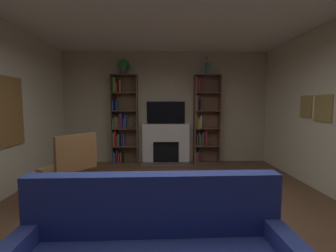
{
  "coord_description": "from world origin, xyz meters",
  "views": [
    {
      "loc": [
        -0.11,
        -2.64,
        1.49
      ],
      "look_at": [
        0.0,
        1.31,
        1.12
      ],
      "focal_mm": 24.35,
      "sensor_mm": 36.0,
      "label": 1
    }
  ],
  "objects_px": {
    "potted_plant": "(124,66)",
    "coffee_table": "(156,212)",
    "vase_with_flowers": "(208,68)",
    "tv": "(166,113)",
    "bookshelf_left": "(122,121)",
    "bookshelf_right": "(203,121)",
    "armchair": "(70,167)",
    "fireplace": "(166,143)"
  },
  "relations": [
    {
      "from": "bookshelf_right",
      "to": "armchair",
      "type": "height_order",
      "value": "bookshelf_right"
    },
    {
      "from": "fireplace",
      "to": "coffee_table",
      "type": "xyz_separation_m",
      "value": [
        -0.17,
        -3.42,
        -0.19
      ]
    },
    {
      "from": "fireplace",
      "to": "bookshelf_right",
      "type": "distance_m",
      "value": 1.11
    },
    {
      "from": "tv",
      "to": "coffee_table",
      "type": "xyz_separation_m",
      "value": [
        -0.17,
        -3.49,
        -0.97
      ]
    },
    {
      "from": "tv",
      "to": "bookshelf_left",
      "type": "bearing_deg",
      "value": -175.82
    },
    {
      "from": "fireplace",
      "to": "coffee_table",
      "type": "distance_m",
      "value": 3.43
    },
    {
      "from": "potted_plant",
      "to": "coffee_table",
      "type": "height_order",
      "value": "potted_plant"
    },
    {
      "from": "tv",
      "to": "potted_plant",
      "type": "relative_size",
      "value": 2.61
    },
    {
      "from": "bookshelf_left",
      "to": "coffee_table",
      "type": "relative_size",
      "value": 2.79
    },
    {
      "from": "fireplace",
      "to": "tv",
      "type": "distance_m",
      "value": 0.78
    },
    {
      "from": "fireplace",
      "to": "coffee_table",
      "type": "relative_size",
      "value": 1.62
    },
    {
      "from": "tv",
      "to": "bookshelf_right",
      "type": "distance_m",
      "value": 0.99
    },
    {
      "from": "vase_with_flowers",
      "to": "fireplace",
      "type": "bearing_deg",
      "value": 177.32
    },
    {
      "from": "fireplace",
      "to": "tv",
      "type": "bearing_deg",
      "value": 90.0
    },
    {
      "from": "potted_plant",
      "to": "armchair",
      "type": "bearing_deg",
      "value": -100.96
    },
    {
      "from": "armchair",
      "to": "coffee_table",
      "type": "height_order",
      "value": "armchair"
    },
    {
      "from": "armchair",
      "to": "fireplace",
      "type": "bearing_deg",
      "value": 58.09
    },
    {
      "from": "fireplace",
      "to": "coffee_table",
      "type": "height_order",
      "value": "fireplace"
    },
    {
      "from": "bookshelf_right",
      "to": "vase_with_flowers",
      "type": "distance_m",
      "value": 1.33
    },
    {
      "from": "tv",
      "to": "vase_with_flowers",
      "type": "relative_size",
      "value": 2.03
    },
    {
      "from": "bookshelf_right",
      "to": "vase_with_flowers",
      "type": "height_order",
      "value": "vase_with_flowers"
    },
    {
      "from": "coffee_table",
      "to": "tv",
      "type": "bearing_deg",
      "value": 87.17
    },
    {
      "from": "potted_plant",
      "to": "vase_with_flowers",
      "type": "bearing_deg",
      "value": -0.01
    },
    {
      "from": "bookshelf_left",
      "to": "vase_with_flowers",
      "type": "relative_size",
      "value": 4.66
    },
    {
      "from": "potted_plant",
      "to": "armchair",
      "type": "xyz_separation_m",
      "value": [
        -0.46,
        -2.36,
        -1.9
      ]
    },
    {
      "from": "tv",
      "to": "bookshelf_right",
      "type": "height_order",
      "value": "bookshelf_right"
    },
    {
      "from": "tv",
      "to": "potted_plant",
      "type": "height_order",
      "value": "potted_plant"
    },
    {
      "from": "tv",
      "to": "bookshelf_left",
      "type": "height_order",
      "value": "bookshelf_left"
    },
    {
      "from": "vase_with_flowers",
      "to": "armchair",
      "type": "height_order",
      "value": "vase_with_flowers"
    },
    {
      "from": "bookshelf_left",
      "to": "bookshelf_right",
      "type": "xyz_separation_m",
      "value": [
        2.08,
        -0.0,
        -0.0
      ]
    },
    {
      "from": "armchair",
      "to": "coffee_table",
      "type": "xyz_separation_m",
      "value": [
        1.33,
        -1.02,
        -0.22
      ]
    },
    {
      "from": "tv",
      "to": "potted_plant",
      "type": "xyz_separation_m",
      "value": [
        -1.04,
        -0.12,
        1.16
      ]
    },
    {
      "from": "bookshelf_left",
      "to": "vase_with_flowers",
      "type": "xyz_separation_m",
      "value": [
        2.16,
        -0.04,
        1.32
      ]
    },
    {
      "from": "fireplace",
      "to": "potted_plant",
      "type": "relative_size",
      "value": 3.49
    },
    {
      "from": "armchair",
      "to": "potted_plant",
      "type": "bearing_deg",
      "value": 79.04
    },
    {
      "from": "coffee_table",
      "to": "vase_with_flowers",
      "type": "bearing_deg",
      "value": 70.22
    },
    {
      "from": "armchair",
      "to": "coffee_table",
      "type": "bearing_deg",
      "value": -37.47
    },
    {
      "from": "bookshelf_right",
      "to": "vase_with_flowers",
      "type": "bearing_deg",
      "value": -25.33
    },
    {
      "from": "fireplace",
      "to": "vase_with_flowers",
      "type": "bearing_deg",
      "value": -2.68
    },
    {
      "from": "bookshelf_right",
      "to": "potted_plant",
      "type": "xyz_separation_m",
      "value": [
        -2.0,
        -0.04,
        1.37
      ]
    },
    {
      "from": "bookshelf_left",
      "to": "armchair",
      "type": "height_order",
      "value": "bookshelf_left"
    },
    {
      "from": "bookshelf_right",
      "to": "armchair",
      "type": "distance_m",
      "value": 3.47
    }
  ]
}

